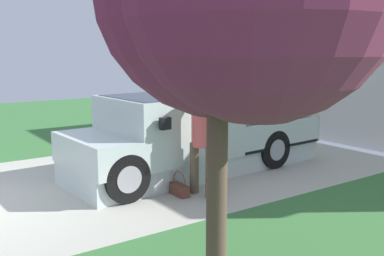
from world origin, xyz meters
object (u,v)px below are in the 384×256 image
(handbag, at_px, (179,188))
(wheeled_trash_bin, at_px, (207,110))
(pickup_truck, at_px, (179,138))
(person_with_hat, at_px, (202,139))

(handbag, height_order, wheeled_trash_bin, wheeled_trash_bin)
(pickup_truck, bearing_deg, handbag, 144.27)
(wheeled_trash_bin, bearing_deg, pickup_truck, -43.02)
(wheeled_trash_bin, bearing_deg, handbag, -40.89)
(person_with_hat, height_order, handbag, person_with_hat)
(pickup_truck, height_order, wheeled_trash_bin, pickup_truck)
(handbag, xyz_separation_m, wheeled_trash_bin, (-4.91, 4.25, 0.49))
(pickup_truck, relative_size, wheeled_trash_bin, 4.81)
(pickup_truck, height_order, handbag, pickup_truck)
(pickup_truck, distance_m, person_with_hat, 1.41)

